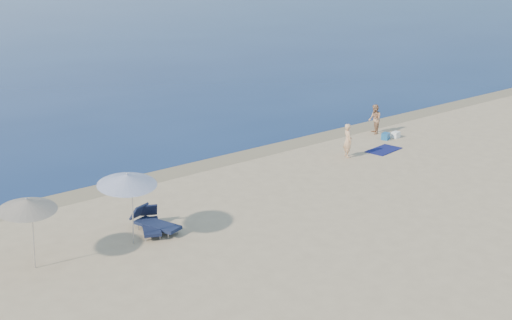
% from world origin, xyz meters
% --- Properties ---
extents(wet_sand_strip, '(240.00, 1.60, 0.00)m').
position_xyz_m(wet_sand_strip, '(0.00, 19.40, 0.00)').
color(wet_sand_strip, '#847254').
rests_on(wet_sand_strip, ground).
extents(person_left, '(0.58, 0.68, 1.59)m').
position_xyz_m(person_left, '(2.51, 16.12, 0.80)').
color(person_left, '#DDA77C').
rests_on(person_left, ground).
extents(person_right, '(0.92, 0.96, 1.56)m').
position_xyz_m(person_right, '(6.69, 18.06, 0.78)').
color(person_right, tan).
rests_on(person_right, ground).
extents(beach_towel, '(1.95, 1.25, 0.03)m').
position_xyz_m(beach_towel, '(4.67, 15.73, 0.02)').
color(beach_towel, '#0D1045').
rests_on(beach_towel, ground).
extents(white_bag, '(0.39, 0.34, 0.32)m').
position_xyz_m(white_bag, '(6.92, 16.80, 0.16)').
color(white_bag, white).
rests_on(white_bag, ground).
extents(blue_cooler, '(0.56, 0.48, 0.34)m').
position_xyz_m(blue_cooler, '(6.27, 16.93, 0.17)').
color(blue_cooler, '#1B5B97').
rests_on(blue_cooler, ground).
extents(umbrella_near, '(2.19, 2.22, 2.48)m').
position_xyz_m(umbrella_near, '(-9.91, 14.17, 2.16)').
color(umbrella_near, silver).
rests_on(umbrella_near, ground).
extents(umbrella_far, '(1.89, 1.91, 2.30)m').
position_xyz_m(umbrella_far, '(-13.01, 14.47, 2.00)').
color(umbrella_far, silver).
rests_on(umbrella_far, ground).
extents(lounger_left, '(1.14, 1.96, 0.82)m').
position_xyz_m(lounger_left, '(-8.83, 14.48, 0.30)').
color(lounger_left, '#151E3C').
rests_on(lounger_left, ground).
extents(lounger_right, '(1.28, 1.82, 0.77)m').
position_xyz_m(lounger_right, '(-8.95, 14.51, 0.28)').
color(lounger_right, '#131934').
rests_on(lounger_right, ground).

